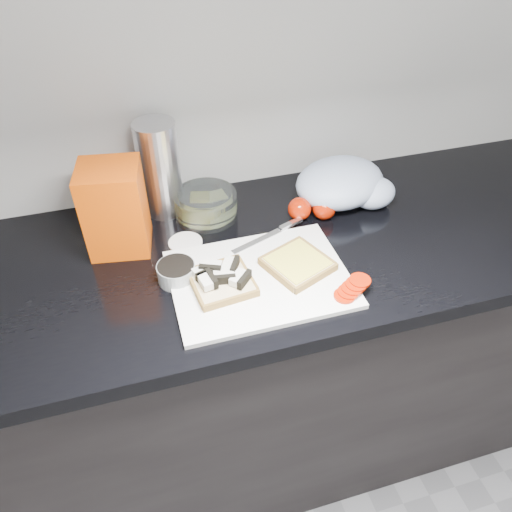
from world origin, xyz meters
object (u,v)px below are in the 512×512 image
(cutting_board, at_px, (260,279))
(bread_bag, at_px, (115,209))
(steel_canister, at_px, (160,169))
(glass_bowl, at_px, (206,205))

(cutting_board, distance_m, bread_bag, 0.38)
(cutting_board, xyz_separation_m, steel_canister, (-0.17, 0.34, 0.12))
(glass_bowl, bearing_deg, cutting_board, -77.30)
(cutting_board, relative_size, bread_bag, 1.83)
(cutting_board, distance_m, steel_canister, 0.40)
(cutting_board, height_order, glass_bowl, glass_bowl)
(glass_bowl, relative_size, steel_canister, 0.65)
(glass_bowl, xyz_separation_m, steel_canister, (-0.10, 0.06, 0.09))
(glass_bowl, height_order, steel_canister, steel_canister)
(glass_bowl, bearing_deg, bread_bag, -164.77)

